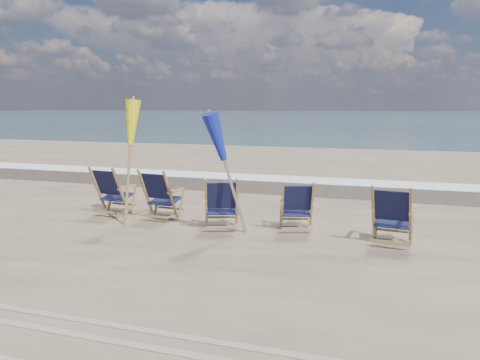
{
  "coord_description": "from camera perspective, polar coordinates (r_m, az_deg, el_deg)",
  "views": [
    {
      "loc": [
        2.74,
        -6.19,
        2.29
      ],
      "look_at": [
        0.0,
        2.2,
        0.9
      ],
      "focal_mm": 35.0,
      "sensor_mm": 36.0,
      "label": 1
    }
  ],
  "objects": [
    {
      "name": "ocean",
      "position": [
        134.24,
        17.07,
        7.59
      ],
      "size": [
        400.0,
        400.0,
        0.0
      ],
      "primitive_type": "plane",
      "color": "#3A5961",
      "rests_on": "ground"
    },
    {
      "name": "surf_foam",
      "position": [
        14.93,
        7.29,
        0.07
      ],
      "size": [
        200.0,
        1.4,
        0.01
      ],
      "primitive_type": "cube",
      "color": "silver",
      "rests_on": "ground"
    },
    {
      "name": "wet_sand_strip",
      "position": [
        13.48,
        6.08,
        -0.88
      ],
      "size": [
        200.0,
        2.6,
        0.0
      ],
      "primitive_type": "cube",
      "color": "#42362A",
      "rests_on": "ground"
    },
    {
      "name": "tire_tracks",
      "position": [
        4.93,
        -19.49,
        -19.24
      ],
      "size": [
        80.0,
        1.3,
        0.01
      ],
      "primitive_type": null,
      "color": "gray",
      "rests_on": "ground"
    },
    {
      "name": "beach_chair_0",
      "position": [
        10.02,
        -14.38,
        -1.41
      ],
      "size": [
        0.75,
        0.83,
        1.07
      ],
      "primitive_type": null,
      "rotation": [
        0.0,
        0.0,
        3.05
      ],
      "color": "#121536",
      "rests_on": "ground"
    },
    {
      "name": "beach_chair_1",
      "position": [
        9.42,
        -8.51,
        -1.91
      ],
      "size": [
        0.75,
        0.83,
        1.06
      ],
      "primitive_type": null,
      "rotation": [
        0.0,
        0.0,
        3.05
      ],
      "color": "#121536",
      "rests_on": "ground"
    },
    {
      "name": "beach_chair_2",
      "position": [
        8.65,
        -0.39,
        -2.94
      ],
      "size": [
        0.87,
        0.91,
        1.02
      ],
      "primitive_type": null,
      "rotation": [
        0.0,
        0.0,
        3.5
      ],
      "color": "#121536",
      "rests_on": "ground"
    },
    {
      "name": "beach_chair_3",
      "position": [
        8.65,
        8.77,
        -3.21
      ],
      "size": [
        0.8,
        0.85,
        0.97
      ],
      "primitive_type": null,
      "rotation": [
        0.0,
        0.0,
        3.44
      ],
      "color": "#121536",
      "rests_on": "ground"
    },
    {
      "name": "beach_chair_4",
      "position": [
        8.03,
        20.05,
        -4.32
      ],
      "size": [
        0.76,
        0.83,
        1.05
      ],
      "primitive_type": null,
      "rotation": [
        0.0,
        0.0,
        3.02
      ],
      "color": "#121536",
      "rests_on": "ground"
    },
    {
      "name": "umbrella_yellow",
      "position": [
        9.21,
        -13.57,
        6.05
      ],
      "size": [
        0.3,
        0.3,
        2.41
      ],
      "color": "olive",
      "rests_on": "ground"
    },
    {
      "name": "umbrella_blue",
      "position": [
        8.2,
        -1.24,
        5.13
      ],
      "size": [
        0.3,
        0.3,
        2.28
      ],
      "color": "#A5A5AD",
      "rests_on": "ground"
    }
  ]
}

